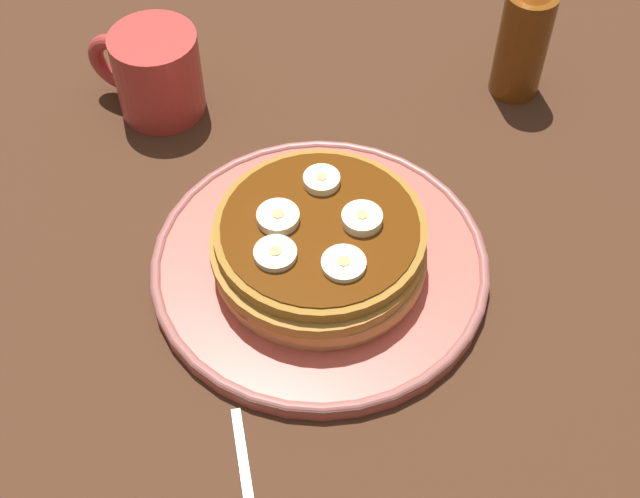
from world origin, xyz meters
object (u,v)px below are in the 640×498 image
banana_slice_3 (275,254)px  banana_slice_0 (322,180)px  plate (320,264)px  syrup_bottle (524,37)px  banana_slice_4 (278,218)px  banana_slice_2 (344,264)px  banana_slice_1 (362,219)px  pancake_stack (318,245)px  coffee_mug (154,71)px

banana_slice_3 → banana_slice_0: bearing=-93.5°
plate → syrup_bottle: syrup_bottle is taller
banana_slice_0 → banana_slice_4: (1.69, 4.90, 0.02)cm
banana_slice_2 → syrup_bottle: bearing=-101.5°
banana_slice_3 → syrup_bottle: bearing=-109.6°
banana_slice_0 → banana_slice_1: 5.15cm
plate → banana_slice_1: (-2.90, -1.49, 5.36)cm
plate → pancake_stack: (0.07, 0.22, 2.71)cm
pancake_stack → banana_slice_1: banana_slice_1 is taller
plate → syrup_bottle: bearing=-108.6°
plate → coffee_mug: 25.33cm
pancake_stack → banana_slice_4: 4.11cm
pancake_stack → banana_slice_2: 4.88cm
banana_slice_2 → syrup_bottle: 31.46cm
coffee_mug → banana_slice_4: bearing=143.7°
banana_slice_2 → coffee_mug: coffee_mug is taller
banana_slice_1 → banana_slice_3: size_ratio=0.97×
pancake_stack → banana_slice_4: (3.13, 0.52, 2.61)cm
banana_slice_3 → banana_slice_4: bearing=-70.2°
plate → coffee_mug: size_ratio=2.43×
banana_slice_3 → syrup_bottle: 33.82cm
plate → banana_slice_4: 6.25cm
banana_slice_4 → banana_slice_2: bearing=160.2°
banana_slice_2 → plate: bearing=-44.2°
banana_slice_2 → banana_slice_4: banana_slice_4 is taller
banana_slice_4 → banana_slice_0: bearing=-109.0°
plate → pancake_stack: pancake_stack is taller
pancake_stack → banana_slice_3: size_ratio=5.49×
plate → banana_slice_1: banana_slice_1 is taller
plate → banana_slice_4: banana_slice_4 is taller
banana_slice_1 → syrup_bottle: size_ratio=0.23×
syrup_bottle → banana_slice_4: bearing=66.3°
banana_slice_1 → coffee_mug: bearing=-24.7°
pancake_stack → banana_slice_2: bearing=138.6°
plate → banana_slice_2: size_ratio=8.12×
banana_slice_4 → syrup_bottle: 31.21cm
banana_slice_0 → coffee_mug: 21.94cm
banana_slice_4 → syrup_bottle: syrup_bottle is taller
banana_slice_4 → coffee_mug: bearing=-36.3°
banana_slice_0 → plate: bearing=110.0°
banana_slice_1 → banana_slice_3: banana_slice_1 is taller
syrup_bottle → banana_slice_3: bearing=70.4°
banana_slice_2 → banana_slice_3: same height
banana_slice_1 → syrup_bottle: bearing=-103.8°
plate → banana_slice_2: (-3.09, 3.00, 5.18)cm
banana_slice_0 → banana_slice_3: banana_slice_0 is taller
banana_slice_0 → syrup_bottle: size_ratio=0.22×
pancake_stack → banana_slice_0: size_ratio=6.04×
banana_slice_3 → banana_slice_2: bearing=-168.6°
banana_slice_2 → coffee_mug: (24.69, -15.77, -1.71)cm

